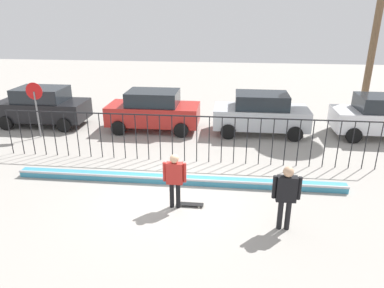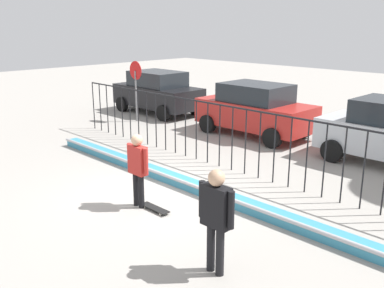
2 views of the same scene
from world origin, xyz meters
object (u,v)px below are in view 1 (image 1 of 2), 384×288
Objects in this scene: skateboarder at (175,176)px; skateboard at (190,204)px; parked_car_black at (43,106)px; camera_operator at (286,192)px; parked_car_white at (383,116)px; parked_car_red at (153,110)px; stop_sign at (36,102)px; parked_car_silver at (261,113)px.

skateboard is at bearing 16.10° from skateboarder.
parked_car_black is (-8.16, 7.04, 0.91)m from skateboard.
camera_operator is 0.42× the size of parked_car_black.
parked_car_white reaches higher than skateboard.
skateboard is 7.42m from parked_car_red.
skateboarder is 0.93× the size of camera_operator.
stop_sign reaches higher than parked_car_white.
camera_operator is 7.82m from parked_car_silver.
parked_car_red is (-2.13, 7.01, -0.04)m from skateboarder.
parked_car_red is 1.00× the size of parked_car_silver.
parked_car_black is 5.61m from parked_car_red.
parked_car_white is at bearing -87.77° from camera_operator.
parked_car_red is 1.72× the size of stop_sign.
skateboard is 9.29m from stop_sign.
skateboarder is 3.11m from camera_operator.
skateboarder is at bearing -143.43° from parked_car_white.
parked_car_black and parked_car_red have the same top height.
parked_car_silver is 1.00× the size of parked_car_white.
camera_operator is 13.35m from parked_car_black.
skateboard is at bearing -142.36° from parked_car_white.
skateboarder is 2.10× the size of skateboard.
camera_operator reaches higher than skateboarder.
parked_car_white is (8.33, 7.13, -0.04)m from skateboarder.
parked_car_red is at bearing -0.61° from parked_car_black.
skateboard is 0.19× the size of parked_car_black.
parked_car_silver is (2.91, 7.05, -0.04)m from skateboarder.
parked_car_red is (-5.15, 7.78, -0.11)m from camera_operator.
parked_car_black is (-7.73, 7.14, -0.04)m from skateboarder.
skateboarder is 0.39× the size of parked_car_silver.
parked_car_white is at bearing 5.07° from parked_car_red.
parked_car_white is 1.72× the size of stop_sign.
parked_car_red is 1.00× the size of parked_car_white.
parked_car_silver reaches higher than skateboard.
skateboarder is 0.39× the size of parked_car_red.
skateboarder is at bearing -68.69° from parked_car_red.
parked_car_silver is (10.65, -0.09, 0.00)m from parked_car_black.
parked_car_red reaches higher than skateboard.
parked_car_red is at bearing -176.45° from parked_car_silver.
skateboard is 2.92m from camera_operator.
skateboarder is 0.39× the size of parked_car_white.
parked_car_red is at bearing 109.26° from skateboarder.
stop_sign reaches higher than parked_car_black.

